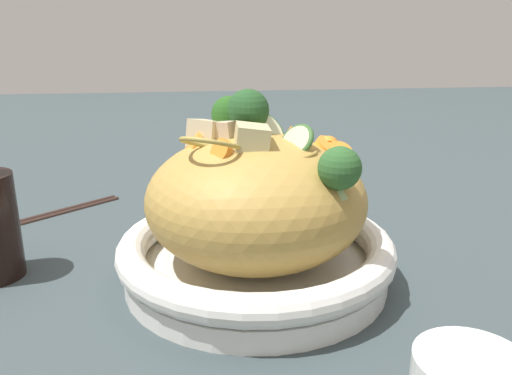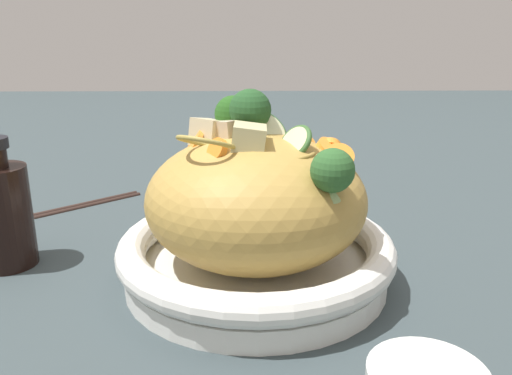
% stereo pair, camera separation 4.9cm
% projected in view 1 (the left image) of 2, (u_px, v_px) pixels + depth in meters
% --- Properties ---
extents(ground_plane, '(3.00, 3.00, 0.00)m').
position_uv_depth(ground_plane, '(256.00, 279.00, 0.52)').
color(ground_plane, '#344043').
extents(serving_bowl, '(0.27, 0.27, 0.05)m').
position_uv_depth(serving_bowl, '(256.00, 256.00, 0.52)').
color(serving_bowl, white).
rests_on(serving_bowl, ground_plane).
extents(noodle_heap, '(0.21, 0.21, 0.14)m').
position_uv_depth(noodle_heap, '(256.00, 200.00, 0.50)').
color(noodle_heap, '#B18B41').
rests_on(noodle_heap, serving_bowl).
extents(broccoli_florets, '(0.14, 0.13, 0.08)m').
position_uv_depth(broccoli_florets, '(267.00, 129.00, 0.47)').
color(broccoli_florets, '#9CB86E').
rests_on(broccoli_florets, serving_bowl).
extents(carrot_coins, '(0.09, 0.16, 0.03)m').
position_uv_depth(carrot_coins, '(296.00, 147.00, 0.49)').
color(carrot_coins, orange).
rests_on(carrot_coins, serving_bowl).
extents(zucchini_slices, '(0.13, 0.07, 0.06)m').
position_uv_depth(zucchini_slices, '(276.00, 136.00, 0.51)').
color(zucchini_slices, beige).
rests_on(zucchini_slices, serving_bowl).
extents(chicken_chunks, '(0.11, 0.08, 0.03)m').
position_uv_depth(chicken_chunks, '(233.00, 134.00, 0.49)').
color(chicken_chunks, '#CAB293').
rests_on(chicken_chunks, serving_bowl).
extents(chopsticks_pair, '(0.16, 0.18, 0.01)m').
position_uv_depth(chopsticks_pair, '(40.00, 216.00, 0.69)').
color(chopsticks_pair, black).
rests_on(chopsticks_pair, ground_plane).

